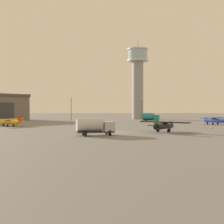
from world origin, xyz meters
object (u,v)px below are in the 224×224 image
Objects in this scene: control_tower at (138,76)px; light_post_east at (71,106)px; truck_fuel_tanker_teal at (150,117)px; traffic_cone_near_left at (212,127)px; airplane_blue at (215,120)px; airplane_black at (163,125)px; traffic_cone_near_right at (205,126)px; light_post_west at (142,107)px; truck_fuel_tanker_silver at (94,126)px; airplane_yellow at (10,121)px.

control_tower is 3.78× the size of light_post_east.
truck_fuel_tanker_teal reaches higher than traffic_cone_near_left.
truck_fuel_tanker_teal is at bearing 10.58° from airplane_blue.
light_post_east reaches higher than airplane_black.
truck_fuel_tanker_teal is (3.62, 40.88, 0.24)m from airplane_black.
truck_fuel_tanker_teal is 8.32× the size of traffic_cone_near_right.
light_post_west is at bearing 3.51° from light_post_east.
light_post_west is (0.06, -13.87, -13.14)m from control_tower.
truck_fuel_tanker_silver reaches higher than airplane_blue.
airplane_blue is at bearing 28.05° from truck_fuel_tanker_silver.
airplane_black is 16.54m from traffic_cone_near_left.
airplane_yellow is 48.43m from traffic_cone_near_right.
light_post_east reaches higher than truck_fuel_tanker_teal.
control_tower reaches higher than truck_fuel_tanker_teal.
truck_fuel_tanker_silver is 57.33m from light_post_east.
light_post_west is (-1.66, 10.60, 3.38)m from truck_fuel_tanker_teal.
truck_fuel_tanker_teal is at bearing -85.99° from control_tower.
control_tower reaches higher than airplane_blue.
airplane_blue is at bearing -66.63° from control_tower.
traffic_cone_near_right is (36.55, -37.61, -4.95)m from light_post_east.
control_tower is 50.23× the size of traffic_cone_near_left.
airplane_blue is 22.65m from truck_fuel_tanker_teal.
traffic_cone_near_left is (11.33, -55.49, -17.84)m from control_tower.
airplane_black is 55.60m from light_post_east.
airplane_yellow is at bearing -128.55° from control_tower.
airplane_yellow is 1.52× the size of truck_fuel_tanker_teal.
truck_fuel_tanker_silver reaches higher than airplane_black.
airplane_blue is 1.09× the size of light_post_west.
traffic_cone_near_left is 2.58m from traffic_cone_near_right.
airplane_blue is at bearing -147.27° from airplane_yellow.
airplane_yellow is 13.57× the size of traffic_cone_near_left.
control_tower is 75.01m from truck_fuel_tanker_silver.
airplane_black reaches higher than airplane_yellow.
control_tower is at bearing 35.29° from airplane_black.
traffic_cone_near_right is at bearing 111.71° from traffic_cone_near_left.
truck_fuel_tanker_teal and truck_fuel_tanker_silver have the same top height.
light_post_east is at bearing -176.49° from light_post_west.
airplane_blue is 1.01× the size of airplane_black.
traffic_cone_near_left is at bearing -53.66° from truck_fuel_tanker_teal.
light_post_east is at bearing 26.25° from airplane_blue.
truck_fuel_tanker_teal reaches higher than airplane_black.
airplane_black is at bearing 179.12° from airplane_yellow.
airplane_yellow is at bearing 100.20° from airplane_black.
light_post_east is (-24.27, 49.87, 3.89)m from airplane_black.
light_post_east reaches higher than airplane_yellow.
airplane_blue is at bearing -26.47° from truck_fuel_tanker_teal.
traffic_cone_near_left is at bearing -74.85° from light_post_west.
traffic_cone_near_left is (26.39, 16.12, -1.33)m from truck_fuel_tanker_silver.
light_post_east is (-43.74, 25.18, 3.92)m from airplane_blue.
light_post_west is at bearing 59.89° from truck_fuel_tanker_silver.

